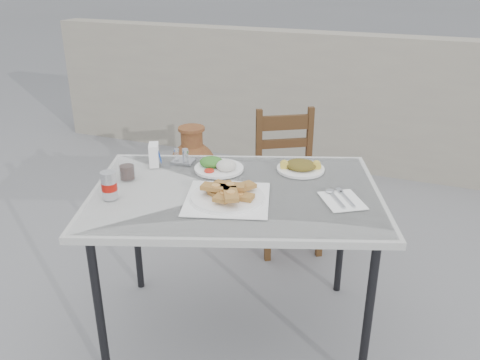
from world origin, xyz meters
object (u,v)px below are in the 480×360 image
at_px(chair, 288,179).
at_px(terracotta_urn, 193,172).
at_px(soda_can, 109,185).
at_px(condiment_caddy, 183,158).
at_px(cafe_table, 236,201).
at_px(napkin_holder, 154,155).
at_px(salad_rice_plate, 218,166).
at_px(salad_chopped_plate, 301,167).
at_px(pide_plate, 227,192).
at_px(cola_glass, 127,169).

relative_size(chair, terracotta_urn, 1.37).
distance_m(soda_can, terracotta_urn, 1.61).
bearing_deg(condiment_caddy, cafe_table, -29.08).
bearing_deg(napkin_holder, salad_rice_plate, -17.16).
bearing_deg(salad_chopped_plate, napkin_holder, -163.81).
xyz_separation_m(soda_can, terracotta_urn, (-0.34, 1.47, -0.57)).
bearing_deg(salad_chopped_plate, salad_rice_plate, -159.38).
bearing_deg(terracotta_urn, condiment_caddy, -65.37).
distance_m(cafe_table, salad_rice_plate, 0.27).
relative_size(pide_plate, chair, 0.51).
xyz_separation_m(salad_chopped_plate, soda_can, (-0.70, -0.62, 0.04)).
bearing_deg(soda_can, terracotta_urn, 102.99).
height_order(cafe_table, condiment_caddy, condiment_caddy).
bearing_deg(chair, pide_plate, -119.06).
distance_m(salad_rice_plate, cola_glass, 0.45).
distance_m(salad_chopped_plate, terracotta_urn, 1.44).
relative_size(soda_can, terracotta_urn, 0.19).
bearing_deg(chair, cafe_table, -119.12).
height_order(pide_plate, napkin_holder, napkin_holder).
relative_size(cola_glass, terracotta_urn, 0.17).
distance_m(salad_chopped_plate, condiment_caddy, 0.61).
xyz_separation_m(cafe_table, cola_glass, (-0.54, -0.07, 0.11)).
distance_m(salad_rice_plate, condiment_caddy, 0.21).
xyz_separation_m(salad_rice_plate, terracotta_urn, (-0.65, 0.99, -0.53)).
bearing_deg(cafe_table, chair, 91.29).
xyz_separation_m(cafe_table, napkin_holder, (-0.50, 0.13, 0.11)).
height_order(salad_rice_plate, napkin_holder, napkin_holder).
bearing_deg(condiment_caddy, pide_plate, -39.66).
relative_size(condiment_caddy, chair, 0.13).
xyz_separation_m(chair, terracotta_urn, (-0.80, 0.22, -0.16)).
distance_m(cafe_table, pide_plate, 0.14).
height_order(pide_plate, soda_can, soda_can).
bearing_deg(salad_chopped_plate, chair, 110.86).
relative_size(cola_glass, napkin_holder, 0.98).
height_order(pide_plate, condiment_caddy, condiment_caddy).
relative_size(napkin_holder, chair, 0.13).
relative_size(salad_rice_plate, chair, 0.28).
relative_size(soda_can, condiment_caddy, 1.06).
height_order(salad_chopped_plate, terracotta_urn, salad_chopped_plate).
height_order(cafe_table, pide_plate, pide_plate).
bearing_deg(cafe_table, napkin_holder, 165.75).
height_order(cafe_table, salad_chopped_plate, salad_chopped_plate).
height_order(pide_plate, chair, chair).
relative_size(pide_plate, cola_glass, 4.15).
bearing_deg(chair, napkin_holder, -150.28).
bearing_deg(condiment_caddy, cola_glass, -118.88).
relative_size(salad_rice_plate, salad_chopped_plate, 1.04).
distance_m(napkin_holder, condiment_caddy, 0.15).
relative_size(salad_chopped_plate, napkin_holder, 2.11).
xyz_separation_m(napkin_holder, terracotta_urn, (-0.32, 1.05, -0.56)).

